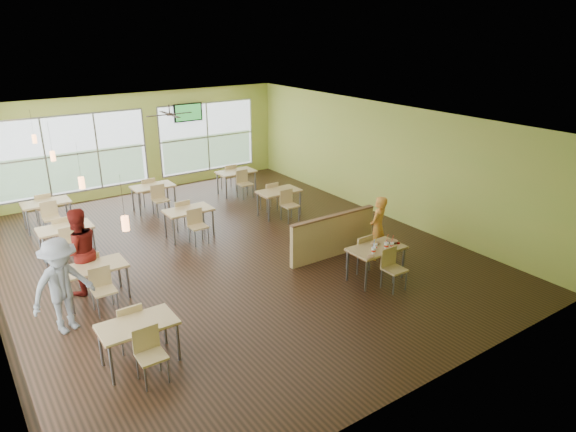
# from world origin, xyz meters

# --- Properties ---
(room) EXTENTS (12.00, 12.04, 3.20)m
(room) POSITION_xyz_m (0.00, 0.00, 1.60)
(room) COLOR black
(room) RESTS_ON ground
(window_bays) EXTENTS (9.24, 10.24, 2.38)m
(window_bays) POSITION_xyz_m (-2.65, 3.08, 1.48)
(window_bays) COLOR white
(window_bays) RESTS_ON room
(main_table) EXTENTS (1.22, 1.52, 0.87)m
(main_table) POSITION_xyz_m (2.00, -3.00, 0.63)
(main_table) COLOR tan
(main_table) RESTS_ON floor
(half_wall_divider) EXTENTS (2.40, 0.14, 1.04)m
(half_wall_divider) POSITION_xyz_m (2.00, -1.55, 0.52)
(half_wall_divider) COLOR tan
(half_wall_divider) RESTS_ON floor
(dining_tables) EXTENTS (6.92, 8.72, 0.87)m
(dining_tables) POSITION_xyz_m (-1.05, 1.71, 0.63)
(dining_tables) COLOR tan
(dining_tables) RESTS_ON floor
(pendant_lights) EXTENTS (0.11, 7.31, 0.86)m
(pendant_lights) POSITION_xyz_m (-3.20, 0.68, 2.45)
(pendant_lights) COLOR #2D2119
(pendant_lights) RESTS_ON ceiling
(ceiling_fan) EXTENTS (1.25, 1.25, 0.29)m
(ceiling_fan) POSITION_xyz_m (-0.00, 3.00, 2.95)
(ceiling_fan) COLOR #2D2119
(ceiling_fan) RESTS_ON ceiling
(tv_backwall) EXTENTS (1.00, 0.07, 0.60)m
(tv_backwall) POSITION_xyz_m (1.80, 5.90, 2.45)
(tv_backwall) COLOR black
(tv_backwall) RESTS_ON wall_back
(man_plaid) EXTENTS (0.66, 0.56, 1.53)m
(man_plaid) POSITION_xyz_m (2.77, -2.24, 0.77)
(man_plaid) COLOR orange
(man_plaid) RESTS_ON floor
(patron_maroon) EXTENTS (0.98, 0.82, 1.82)m
(patron_maroon) POSITION_xyz_m (-3.34, -0.00, 0.91)
(patron_maroon) COLOR #5D110C
(patron_maroon) RESTS_ON floor
(patron_grey) EXTENTS (1.30, 0.99, 1.78)m
(patron_grey) POSITION_xyz_m (-3.94, -1.30, 0.89)
(patron_grey) COLOR slate
(patron_grey) RESTS_ON floor
(cup_blue) EXTENTS (0.10, 0.10, 0.35)m
(cup_blue) POSITION_xyz_m (1.72, -3.19, 0.82)
(cup_blue) COLOR white
(cup_blue) RESTS_ON main_table
(cup_yellow) EXTENTS (0.09, 0.09, 0.34)m
(cup_yellow) POSITION_xyz_m (1.89, -3.07, 0.82)
(cup_yellow) COLOR white
(cup_yellow) RESTS_ON main_table
(cup_red_near) EXTENTS (0.10, 0.10, 0.37)m
(cup_red_near) POSITION_xyz_m (2.12, -3.17, 0.82)
(cup_red_near) COLOR white
(cup_red_near) RESTS_ON main_table
(cup_red_far) EXTENTS (0.09, 0.09, 0.32)m
(cup_red_far) POSITION_xyz_m (2.24, -3.21, 0.81)
(cup_red_far) COLOR white
(cup_red_far) RESTS_ON main_table
(food_basket) EXTENTS (0.24, 0.24, 0.05)m
(food_basket) POSITION_xyz_m (2.45, -3.02, 0.78)
(food_basket) COLOR black
(food_basket) RESTS_ON main_table
(ketchup_cup) EXTENTS (0.06, 0.06, 0.03)m
(ketchup_cup) POSITION_xyz_m (2.52, -3.13, 0.76)
(ketchup_cup) COLOR #9B0001
(ketchup_cup) RESTS_ON main_table
(wrapper_left) EXTENTS (0.20, 0.20, 0.04)m
(wrapper_left) POSITION_xyz_m (1.55, -3.30, 0.77)
(wrapper_left) COLOR #9A6E4A
(wrapper_left) RESTS_ON main_table
(wrapper_mid) EXTENTS (0.21, 0.19, 0.05)m
(wrapper_mid) POSITION_xyz_m (2.09, -2.86, 0.78)
(wrapper_mid) COLOR #9A6E4A
(wrapper_mid) RESTS_ON main_table
(wrapper_right) EXTENTS (0.14, 0.13, 0.03)m
(wrapper_right) POSITION_xyz_m (2.19, -3.23, 0.77)
(wrapper_right) COLOR #9A6E4A
(wrapper_right) RESTS_ON main_table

